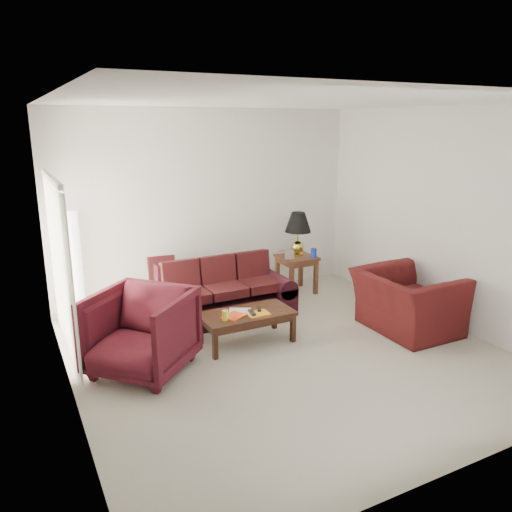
{
  "coord_description": "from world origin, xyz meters",
  "views": [
    {
      "loc": [
        -2.93,
        -4.87,
        2.77
      ],
      "look_at": [
        0.0,
        0.85,
        1.05
      ],
      "focal_mm": 35.0,
      "sensor_mm": 36.0,
      "label": 1
    }
  ],
  "objects_px": {
    "armchair_right": "(407,302)",
    "coffee_table": "(247,328)",
    "sofa": "(223,291)",
    "floor_lamp": "(74,268)",
    "end_table": "(296,274)",
    "armchair_left": "(141,332)"
  },
  "relations": [
    {
      "from": "armchair_right",
      "to": "coffee_table",
      "type": "relative_size",
      "value": 1.06
    },
    {
      "from": "sofa",
      "to": "floor_lamp",
      "type": "relative_size",
      "value": 1.26
    },
    {
      "from": "sofa",
      "to": "end_table",
      "type": "bearing_deg",
      "value": 20.36
    },
    {
      "from": "sofa",
      "to": "floor_lamp",
      "type": "distance_m",
      "value": 2.1
    },
    {
      "from": "armchair_right",
      "to": "coffee_table",
      "type": "height_order",
      "value": "armchair_right"
    },
    {
      "from": "armchair_left",
      "to": "coffee_table",
      "type": "xyz_separation_m",
      "value": [
        1.4,
        0.15,
        -0.27
      ]
    },
    {
      "from": "sofa",
      "to": "armchair_left",
      "type": "height_order",
      "value": "armchair_left"
    },
    {
      "from": "sofa",
      "to": "armchair_right",
      "type": "xyz_separation_m",
      "value": [
        2.06,
        -1.54,
        -0.01
      ]
    },
    {
      "from": "sofa",
      "to": "floor_lamp",
      "type": "xyz_separation_m",
      "value": [
        -1.91,
        0.78,
        0.4
      ]
    },
    {
      "from": "end_table",
      "to": "armchair_right",
      "type": "height_order",
      "value": "armchair_right"
    },
    {
      "from": "end_table",
      "to": "armchair_left",
      "type": "bearing_deg",
      "value": -152.48
    },
    {
      "from": "sofa",
      "to": "end_table",
      "type": "distance_m",
      "value": 1.66
    },
    {
      "from": "floor_lamp",
      "to": "sofa",
      "type": "bearing_deg",
      "value": -22.18
    },
    {
      "from": "armchair_right",
      "to": "floor_lamp",
      "type": "bearing_deg",
      "value": 60.33
    },
    {
      "from": "floor_lamp",
      "to": "coffee_table",
      "type": "relative_size",
      "value": 1.37
    },
    {
      "from": "armchair_left",
      "to": "sofa",
      "type": "bearing_deg",
      "value": 82.59
    },
    {
      "from": "sofa",
      "to": "coffee_table",
      "type": "xyz_separation_m",
      "value": [
        -0.06,
        -0.91,
        -0.21
      ]
    },
    {
      "from": "armchair_right",
      "to": "coffee_table",
      "type": "bearing_deg",
      "value": 74.03
    },
    {
      "from": "armchair_right",
      "to": "coffee_table",
      "type": "distance_m",
      "value": 2.22
    },
    {
      "from": "floor_lamp",
      "to": "coffee_table",
      "type": "bearing_deg",
      "value": -42.39
    },
    {
      "from": "end_table",
      "to": "coffee_table",
      "type": "relative_size",
      "value": 0.52
    },
    {
      "from": "end_table",
      "to": "coffee_table",
      "type": "height_order",
      "value": "end_table"
    }
  ]
}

